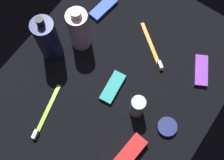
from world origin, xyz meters
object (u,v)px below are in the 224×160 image
toothbrush_orange (153,49)px  snack_bar_teal (113,87)px  deodorant_stick (137,107)px  bodywash_bottle (79,29)px  snack_bar_purple (201,71)px  snack_bar_blue (103,8)px  lotion_bottle (48,40)px  toothbrush_lime (45,115)px  cream_tin_left (167,127)px

toothbrush_orange → snack_bar_teal: 18.68cm
snack_bar_teal → toothbrush_orange: bearing=164.1°
deodorant_stick → toothbrush_orange: size_ratio=0.68×
bodywash_bottle → deodorant_stick: size_ratio=1.78×
toothbrush_orange → snack_bar_purple: bearing=97.7°
snack_bar_blue → lotion_bottle: bearing=-2.3°
deodorant_stick → toothbrush_orange: (-20.32, -7.03, -4.51)cm
toothbrush_orange → snack_bar_blue: size_ratio=1.45×
toothbrush_lime → lotion_bottle: bearing=-147.6°
toothbrush_orange → cream_tin_left: 25.87cm
snack_bar_teal → snack_bar_purple: bearing=129.8°
lotion_bottle → cream_tin_left: 43.91cm
bodywash_bottle → deodorant_stick: bodywash_bottle is taller
toothbrush_lime → snack_bar_teal: bearing=148.2°
snack_bar_purple → cream_tin_left: bearing=-26.6°
toothbrush_orange → lotion_bottle: bearing=-52.8°
toothbrush_orange → cream_tin_left: toothbrush_orange is taller
bodywash_bottle → cream_tin_left: 39.48cm
toothbrush_lime → cream_tin_left: 36.66cm
deodorant_stick → snack_bar_blue: 37.66cm
toothbrush_orange → toothbrush_lime: same height
deodorant_stick → snack_bar_teal: bearing=-100.6°
bodywash_bottle → cream_tin_left: size_ratio=3.11×
deodorant_stick → snack_bar_purple: size_ratio=0.98×
bodywash_bottle → snack_bar_teal: bodywash_bottle is taller
bodywash_bottle → toothbrush_orange: size_ratio=1.21×
toothbrush_orange → deodorant_stick: bearing=19.1°
snack_bar_blue → cream_tin_left: (22.38, 39.40, 0.08)cm
lotion_bottle → bodywash_bottle: size_ratio=1.12×
lotion_bottle → snack_bar_purple: bearing=117.2°
bodywash_bottle → deodorant_stick: bearing=71.8°
lotion_bottle → deodorant_stick: lotion_bottle is taller
lotion_bottle → toothbrush_orange: (-19.59, 25.85, -8.38)cm
lotion_bottle → toothbrush_lime: size_ratio=1.15×
snack_bar_teal → deodorant_stick: bearing=72.6°
cream_tin_left → snack_bar_teal: bearing=-92.2°
lotion_bottle → snack_bar_blue: (-22.73, 3.75, -8.23)cm
lotion_bottle → toothbrush_lime: bearing=32.4°
lotion_bottle → deodorant_stick: bearing=88.7°
snack_bar_teal → snack_bar_purple: 28.51cm
toothbrush_lime → snack_bar_teal: size_ratio=1.71×
toothbrush_lime → snack_bar_blue: 41.09cm
lotion_bottle → snack_bar_purple: lotion_bottle is taller
snack_bar_teal → cream_tin_left: cream_tin_left is taller
lotion_bottle → deodorant_stick: (0.73, 32.88, -3.87)cm
toothbrush_orange → snack_bar_purple: 16.81cm
toothbrush_lime → cream_tin_left: size_ratio=3.03×
bodywash_bottle → toothbrush_lime: bodywash_bottle is taller
deodorant_stick → toothbrush_orange: bearing=-160.9°
lotion_bottle → snack_bar_blue: size_ratio=1.96×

